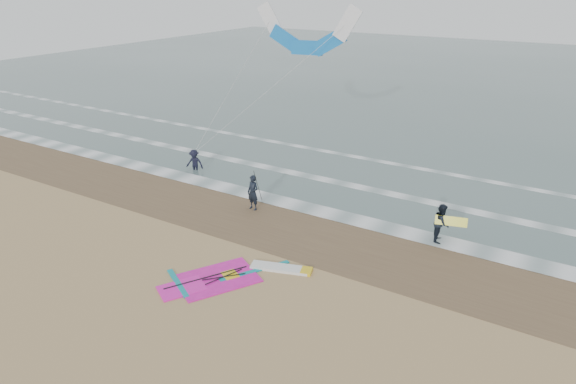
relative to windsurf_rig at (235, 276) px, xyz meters
The scene contains 11 objects.
ground 1.40m from the windsurf_rig, 78.30° to the right, with size 120.00×120.00×0.00m, color tan.
sea_water 46.63m from the windsurf_rig, 89.65° to the left, with size 120.00×80.00×0.02m, color #47605E.
wet_sand_band 4.64m from the windsurf_rig, 86.50° to the left, with size 120.00×5.00×0.01m, color brown.
foam_waterline 9.08m from the windsurf_rig, 88.21° to the left, with size 120.00×9.15×0.02m.
windsurf_rig is the anchor object (origin of this frame).
person_standing 6.18m from the windsurf_rig, 118.35° to the left, with size 0.64×0.42×1.74m, color black.
person_walking 9.01m from the windsurf_rig, 50.13° to the left, with size 0.82×0.64×1.70m, color black.
person_wading 12.04m from the windsurf_rig, 137.93° to the left, with size 1.04×0.60×1.61m, color black.
held_pole 6.11m from the windsurf_rig, 115.82° to the left, with size 0.17×0.86×1.82m.
carried_kiteboard 9.22m from the windsurf_rig, 47.81° to the left, with size 1.30×0.51×0.39m.
surf_kite 15.18m from the windsurf_rig, 108.12° to the left, with size 8.05×4.77×8.14m.
Camera 1 is at (10.06, -11.72, 10.44)m, focal length 32.00 mm.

